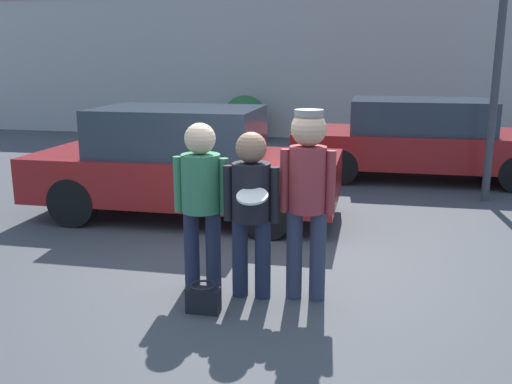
{
  "coord_description": "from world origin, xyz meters",
  "views": [
    {
      "loc": [
        1.12,
        -5.38,
        2.24
      ],
      "look_at": [
        0.04,
        -0.19,
        0.98
      ],
      "focal_mm": 40.0,
      "sensor_mm": 36.0,
      "label": 1
    }
  ],
  "objects_px": {
    "person_middle_with_frisbee": "(251,202)",
    "shrub": "(245,118)",
    "handbag": "(203,299)",
    "person_right": "(307,187)",
    "parked_car_far": "(423,139)",
    "person_left": "(201,192)",
    "parked_car_near": "(184,163)"
  },
  "relations": [
    {
      "from": "person_middle_with_frisbee",
      "to": "shrub",
      "type": "height_order",
      "value": "person_middle_with_frisbee"
    },
    {
      "from": "shrub",
      "to": "handbag",
      "type": "relative_size",
      "value": 4.06
    },
    {
      "from": "person_right",
      "to": "parked_car_far",
      "type": "height_order",
      "value": "person_right"
    },
    {
      "from": "person_middle_with_frisbee",
      "to": "shrub",
      "type": "bearing_deg",
      "value": 103.18
    },
    {
      "from": "person_left",
      "to": "parked_car_far",
      "type": "relative_size",
      "value": 0.34
    },
    {
      "from": "person_left",
      "to": "parked_car_near",
      "type": "bearing_deg",
      "value": 112.46
    },
    {
      "from": "person_left",
      "to": "person_right",
      "type": "relative_size",
      "value": 0.92
    },
    {
      "from": "person_right",
      "to": "parked_car_near",
      "type": "relative_size",
      "value": 0.42
    },
    {
      "from": "person_left",
      "to": "handbag",
      "type": "xyz_separation_m",
      "value": [
        0.16,
        -0.53,
        -0.85
      ]
    },
    {
      "from": "parked_car_near",
      "to": "shrub",
      "type": "distance_m",
      "value": 7.7
    },
    {
      "from": "person_left",
      "to": "parked_car_near",
      "type": "distance_m",
      "value": 2.7
    },
    {
      "from": "shrub",
      "to": "handbag",
      "type": "distance_m",
      "value": 10.87
    },
    {
      "from": "parked_car_far",
      "to": "shrub",
      "type": "relative_size",
      "value": 3.92
    },
    {
      "from": "person_left",
      "to": "handbag",
      "type": "height_order",
      "value": "person_left"
    },
    {
      "from": "parked_car_near",
      "to": "handbag",
      "type": "distance_m",
      "value": 3.3
    },
    {
      "from": "person_right",
      "to": "parked_car_far",
      "type": "relative_size",
      "value": 0.37
    },
    {
      "from": "person_right",
      "to": "person_middle_with_frisbee",
      "type": "bearing_deg",
      "value": -172.71
    },
    {
      "from": "parked_car_far",
      "to": "person_middle_with_frisbee",
      "type": "bearing_deg",
      "value": -108.2
    },
    {
      "from": "person_middle_with_frisbee",
      "to": "handbag",
      "type": "distance_m",
      "value": 0.98
    },
    {
      "from": "parked_car_far",
      "to": "handbag",
      "type": "relative_size",
      "value": 15.9
    },
    {
      "from": "person_left",
      "to": "parked_car_far",
      "type": "distance_m",
      "value": 6.4
    },
    {
      "from": "parked_car_near",
      "to": "shrub",
      "type": "height_order",
      "value": "parked_car_near"
    },
    {
      "from": "person_middle_with_frisbee",
      "to": "person_left",
      "type": "bearing_deg",
      "value": 169.2
    },
    {
      "from": "person_middle_with_frisbee",
      "to": "parked_car_near",
      "type": "height_order",
      "value": "person_middle_with_frisbee"
    },
    {
      "from": "person_left",
      "to": "parked_car_far",
      "type": "bearing_deg",
      "value": 67.18
    },
    {
      "from": "person_middle_with_frisbee",
      "to": "handbag",
      "type": "relative_size",
      "value": 5.27
    },
    {
      "from": "person_middle_with_frisbee",
      "to": "shrub",
      "type": "relative_size",
      "value": 1.3
    },
    {
      "from": "person_left",
      "to": "shrub",
      "type": "height_order",
      "value": "person_left"
    },
    {
      "from": "person_middle_with_frisbee",
      "to": "parked_car_near",
      "type": "relative_size",
      "value": 0.37
    },
    {
      "from": "parked_car_far",
      "to": "shrub",
      "type": "bearing_deg",
      "value": 135.83
    },
    {
      "from": "handbag",
      "to": "person_left",
      "type": "bearing_deg",
      "value": 107.18
    },
    {
      "from": "parked_car_near",
      "to": "person_left",
      "type": "bearing_deg",
      "value": -67.54
    }
  ]
}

